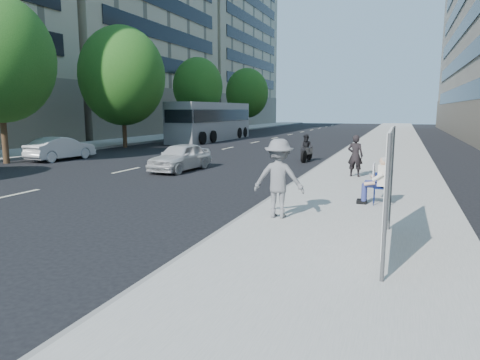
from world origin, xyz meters
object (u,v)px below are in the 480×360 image
at_px(seated_protester, 378,178).
at_px(pedestrian_woman, 355,156).
at_px(protest_banner, 388,183).
at_px(white_sedan_near, 180,157).
at_px(motorcycle, 307,149).
at_px(bus, 212,122).
at_px(white_sedan_mid, 61,148).
at_px(jogger, 279,178).

bearing_deg(seated_protester, pedestrian_woman, 102.61).
relative_size(protest_banner, white_sedan_near, 0.85).
height_order(white_sedan_near, motorcycle, motorcycle).
bearing_deg(bus, motorcycle, -47.47).
bearing_deg(white_sedan_mid, protest_banner, 154.99).
height_order(jogger, bus, bus).
relative_size(white_sedan_mid, motorcycle, 1.84).
bearing_deg(jogger, white_sedan_near, -52.09).
distance_m(jogger, bus, 28.45).
xyz_separation_m(seated_protester, bus, (-15.31, 22.91, 0.76)).
bearing_deg(pedestrian_woman, white_sedan_near, 6.96).
distance_m(white_sedan_near, motorcycle, 7.01).
bearing_deg(pedestrian_woman, white_sedan_mid, 2.12).
distance_m(pedestrian_woman, motorcycle, 6.17).
height_order(pedestrian_woman, motorcycle, pedestrian_woman).
height_order(pedestrian_woman, protest_banner, protest_banner).
relative_size(seated_protester, white_sedan_mid, 0.35).
relative_size(pedestrian_woman, bus, 0.13).
relative_size(motorcycle, bus, 0.17).
relative_size(pedestrian_woman, white_sedan_near, 0.45).
bearing_deg(white_sedan_near, pedestrian_woman, 4.64).
height_order(jogger, motorcycle, jogger).
distance_m(jogger, protest_banner, 3.04).
bearing_deg(pedestrian_woman, protest_banner, 106.45).
bearing_deg(protest_banner, bus, 120.19).
bearing_deg(protest_banner, white_sedan_near, 135.42).
bearing_deg(protest_banner, pedestrian_woman, 99.24).
bearing_deg(motorcycle, pedestrian_woman, -53.49).
bearing_deg(jogger, seated_protester, -137.27).
bearing_deg(bus, pedestrian_woman, -50.69).
relative_size(jogger, bus, 0.15).
height_order(jogger, protest_banner, protest_banner).
xyz_separation_m(protest_banner, white_sedan_near, (-8.99, 8.86, -0.79)).
xyz_separation_m(protest_banner, white_sedan_mid, (-17.00, 10.21, -0.78)).
height_order(protest_banner, motorcycle, protest_banner).
height_order(jogger, white_sedan_mid, jogger).
xyz_separation_m(white_sedan_near, motorcycle, (4.55, 5.34, 0.02)).
bearing_deg(motorcycle, protest_banner, -65.35).
bearing_deg(motorcycle, white_sedan_near, -123.13).
height_order(seated_protester, jogger, jogger).
xyz_separation_m(white_sedan_near, bus, (-6.68, 18.07, 1.02)).
height_order(white_sedan_near, white_sedan_mid, white_sedan_mid).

